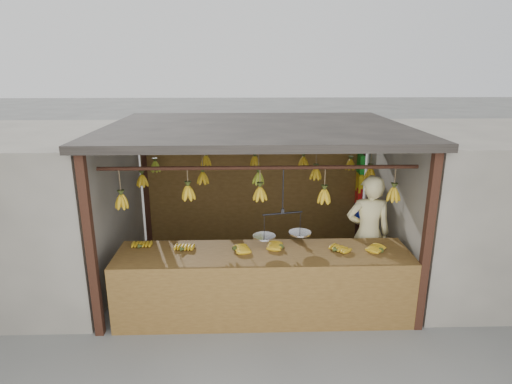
{
  "coord_description": "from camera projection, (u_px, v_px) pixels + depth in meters",
  "views": [
    {
      "loc": [
        -0.2,
        -6.18,
        3.22
      ],
      "look_at": [
        0.0,
        0.3,
        1.3
      ],
      "focal_mm": 30.0,
      "sensor_mm": 36.0,
      "label": 1
    }
  ],
  "objects": [
    {
      "name": "neighbor_left",
      "position": [
        17.0,
        209.0,
        6.41
      ],
      "size": [
        3.0,
        3.0,
        2.3
      ],
      "primitive_type": "cube",
      "color": "slate",
      "rests_on": "ground"
    },
    {
      "name": "vendor",
      "position": [
        368.0,
        234.0,
        6.19
      ],
      "size": [
        0.66,
        0.45,
        1.76
      ],
      "primitive_type": "imported",
      "rotation": [
        0.0,
        0.0,
        3.09
      ],
      "color": "beige",
      "rests_on": "ground"
    },
    {
      "name": "neighbor_right",
      "position": [
        488.0,
        205.0,
        6.62
      ],
      "size": [
        3.0,
        3.0,
        2.3
      ],
      "primitive_type": "cube",
      "color": "slate",
      "rests_on": "ground"
    },
    {
      "name": "bag_bundles",
      "position": [
        359.0,
        189.0,
        7.9
      ],
      "size": [
        0.08,
        0.26,
        1.29
      ],
      "color": "#199926",
      "rests_on": "ground"
    },
    {
      "name": "ground",
      "position": [
        257.0,
        275.0,
        6.84
      ],
      "size": [
        80.0,
        80.0,
        0.0
      ],
      "primitive_type": "plane",
      "color": "#5B5B57"
    },
    {
      "name": "hanging_bananas",
      "position": [
        257.0,
        177.0,
        6.38
      ],
      "size": [
        3.61,
        2.2,
        0.39
      ],
      "color": "#B48813",
      "rests_on": "ground"
    },
    {
      "name": "balance_scale",
      "position": [
        282.0,
        231.0,
        5.57
      ],
      "size": [
        0.77,
        0.4,
        0.92
      ],
      "color": "black",
      "rests_on": "ground"
    },
    {
      "name": "counter",
      "position": [
        264.0,
        270.0,
        5.46
      ],
      "size": [
        3.81,
        0.87,
        0.96
      ],
      "color": "brown",
      "rests_on": "ground"
    },
    {
      "name": "stall",
      "position": [
        256.0,
        150.0,
        6.6
      ],
      "size": [
        4.3,
        3.3,
        2.4
      ],
      "color": "black",
      "rests_on": "ground"
    }
  ]
}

